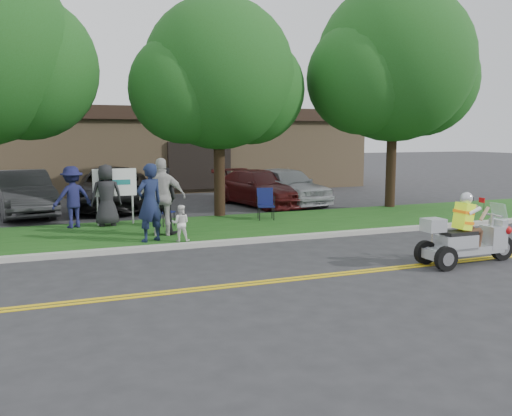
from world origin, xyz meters
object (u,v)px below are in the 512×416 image
object	(u,v)px
spectator_adult_right	(162,197)
parked_car_left	(23,193)
lawn_chair_b	(161,207)
parked_car_mid	(112,188)
lawn_chair_a	(265,202)
trike_scooter	(466,239)
spectator_adult_left	(150,203)
parked_car_right	(261,188)
parked_car_far_right	(286,186)
spectator_adult_mid	(162,200)

from	to	relation	value
spectator_adult_right	parked_car_left	bearing A→B (deg)	-44.01
lawn_chair_b	spectator_adult_right	distance (m)	1.70
parked_car_left	parked_car_mid	xyz separation A→B (m)	(3.00, 0.59, 0.00)
lawn_chair_a	parked_car_mid	size ratio (longest dim) A/B	0.18
trike_scooter	spectator_adult_left	xyz separation A→B (m)	(-5.85, 4.42, 0.53)
trike_scooter	lawn_chair_b	distance (m)	8.41
lawn_chair_a	parked_car_right	size ratio (longest dim) A/B	0.21
trike_scooter	lawn_chair_a	xyz separation A→B (m)	(-1.83, 6.67, 0.11)
spectator_adult_right	parked_car_far_right	distance (m)	7.97
lawn_chair_a	parked_car_left	world-z (taller)	parked_car_left
lawn_chair_b	parked_car_far_right	bearing A→B (deg)	2.79
spectator_adult_mid	spectator_adult_right	bearing A→B (deg)	110.63
spectator_adult_mid	spectator_adult_right	world-z (taller)	spectator_adult_right
parked_car_left	parked_car_right	world-z (taller)	parked_car_left
lawn_chair_b	parked_car_mid	xyz separation A→B (m)	(-0.82, 4.93, 0.13)
spectator_adult_left	trike_scooter	bearing A→B (deg)	119.95
spectator_adult_right	parked_car_right	xyz separation A→B (m)	(4.95, 5.40, -0.44)
lawn_chair_a	parked_car_left	size ratio (longest dim) A/B	0.21
lawn_chair_a	spectator_adult_mid	size ratio (longest dim) A/B	0.54
spectator_adult_mid	parked_car_right	xyz separation A→B (m)	(4.91, 5.17, -0.32)
spectator_adult_left	lawn_chair_b	bearing A→B (deg)	-131.22
lawn_chair_a	parked_car_far_right	world-z (taller)	parked_car_far_right
spectator_adult_left	parked_car_right	world-z (taller)	spectator_adult_left
trike_scooter	parked_car_right	xyz separation A→B (m)	(-0.44, 10.49, 0.14)
lawn_chair_a	spectator_adult_right	distance (m)	3.93
parked_car_right	parked_car_far_right	world-z (taller)	parked_car_far_right
spectator_adult_right	parked_car_right	world-z (taller)	spectator_adult_right
trike_scooter	lawn_chair_b	world-z (taller)	trike_scooter
lawn_chair_a	parked_car_mid	bearing A→B (deg)	144.43
trike_scooter	parked_car_mid	size ratio (longest dim) A/B	0.43
lawn_chair_b	spectator_adult_left	world-z (taller)	spectator_adult_left
lawn_chair_a	trike_scooter	bearing A→B (deg)	-59.92
spectator_adult_left	parked_car_left	xyz separation A→B (m)	(-3.07, 6.61, -0.31)
lawn_chair_b	parked_car_right	xyz separation A→B (m)	(4.66, 3.80, 0.05)
parked_car_left	trike_scooter	bearing A→B (deg)	-60.01
parked_car_mid	parked_car_far_right	size ratio (longest dim) A/B	1.25
parked_car_right	lawn_chair_a	bearing A→B (deg)	-124.41
trike_scooter	spectator_adult_mid	world-z (taller)	spectator_adult_mid
spectator_adult_right	parked_car_far_right	bearing A→B (deg)	-123.35
trike_scooter	spectator_adult_mid	xyz separation A→B (m)	(-5.36, 5.32, 0.47)
lawn_chair_b	spectator_adult_mid	distance (m)	1.44
parked_car_far_right	spectator_adult_right	bearing A→B (deg)	-148.46
trike_scooter	spectator_adult_right	xyz separation A→B (m)	(-5.39, 5.09, 0.58)
spectator_adult_left	parked_car_far_right	xyz separation A→B (m)	(6.43, 5.93, -0.33)
spectator_adult_left	parked_car_mid	size ratio (longest dim) A/B	0.35
spectator_adult_mid	parked_car_far_right	bearing A→B (deg)	-109.86
lawn_chair_a	spectator_adult_left	distance (m)	4.63
spectator_adult_left	parked_car_right	size ratio (longest dim) A/B	0.41
lawn_chair_b	spectator_adult_right	xyz separation A→B (m)	(-0.29, -1.60, 0.49)
lawn_chair_a	parked_car_mid	distance (m)	6.42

